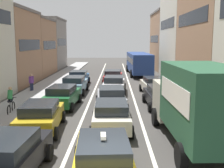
% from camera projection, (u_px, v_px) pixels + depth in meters
% --- Properties ---
extents(sidewalk_left, '(2.60, 64.00, 0.14)m').
position_uv_depth(sidewalk_left, '(45.00, 87.00, 27.71)').
color(sidewalk_left, '#979797').
rests_on(sidewalk_left, ground).
extents(lane_stripe_left, '(0.16, 60.00, 0.01)m').
position_uv_depth(lane_stripe_left, '(96.00, 88.00, 27.67)').
color(lane_stripe_left, silver).
rests_on(lane_stripe_left, ground).
extents(lane_stripe_right, '(0.16, 60.00, 0.01)m').
position_uv_depth(lane_stripe_right, '(130.00, 88.00, 27.63)').
color(lane_stripe_right, silver).
rests_on(lane_stripe_right, ground).
extents(building_row_right, '(7.20, 43.90, 12.22)m').
position_uv_depth(building_row_right, '(214.00, 29.00, 27.70)').
color(building_row_right, '#9E7556').
rests_on(building_row_right, ground).
extents(removalist_box_truck, '(2.91, 7.77, 3.58)m').
position_uv_depth(removalist_box_truck, '(196.00, 101.00, 12.18)').
color(removalist_box_truck, '#B7B29E').
rests_on(removalist_box_truck, ground).
extents(taxi_centre_lane_front, '(2.28, 4.41, 1.66)m').
position_uv_depth(taxi_centre_lane_front, '(103.00, 158.00, 9.10)').
color(taxi_centre_lane_front, yellow).
rests_on(taxi_centre_lane_front, ground).
extents(sedan_left_lane_front, '(2.23, 4.38, 1.49)m').
position_uv_depth(sedan_left_lane_front, '(8.00, 156.00, 9.28)').
color(sedan_left_lane_front, black).
rests_on(sedan_left_lane_front, ground).
extents(sedan_centre_lane_second, '(2.15, 4.35, 1.49)m').
position_uv_depth(sedan_centre_lane_second, '(111.00, 115.00, 14.51)').
color(sedan_centre_lane_second, beige).
rests_on(sedan_centre_lane_second, ground).
extents(wagon_left_lane_second, '(2.27, 4.40, 1.49)m').
position_uv_depth(wagon_left_lane_second, '(41.00, 116.00, 14.30)').
color(wagon_left_lane_second, '#B29319').
rests_on(wagon_left_lane_second, ground).
extents(hatchback_centre_lane_third, '(2.28, 4.41, 1.49)m').
position_uv_depth(hatchback_centre_lane_third, '(111.00, 97.00, 19.05)').
color(hatchback_centre_lane_third, gray).
rests_on(hatchback_centre_lane_third, ground).
extents(sedan_left_lane_third, '(2.26, 4.40, 1.49)m').
position_uv_depth(sedan_left_lane_third, '(62.00, 96.00, 19.53)').
color(sedan_left_lane_third, '#19592D').
rests_on(sedan_left_lane_third, ground).
extents(coupe_centre_lane_fourth, '(2.20, 4.37, 1.49)m').
position_uv_depth(coupe_centre_lane_fourth, '(114.00, 84.00, 24.87)').
color(coupe_centre_lane_fourth, silver).
rests_on(coupe_centre_lane_fourth, ground).
extents(sedan_left_lane_fourth, '(2.12, 4.33, 1.49)m').
position_uv_depth(sedan_left_lane_fourth, '(75.00, 84.00, 24.69)').
color(sedan_left_lane_fourth, '#759EB7').
rests_on(sedan_left_lane_fourth, ground).
extents(sedan_centre_lane_fifth, '(2.25, 4.39, 1.49)m').
position_uv_depth(sedan_centre_lane_fifth, '(113.00, 77.00, 30.02)').
color(sedan_centre_lane_fifth, '#A51E1E').
rests_on(sedan_centre_lane_fifth, ground).
extents(sedan_left_lane_fifth, '(2.09, 4.31, 1.49)m').
position_uv_depth(sedan_left_lane_fifth, '(79.00, 77.00, 29.36)').
color(sedan_left_lane_fifth, '#194C8C').
rests_on(sedan_left_lane_fifth, ground).
extents(sedan_right_lane_behind_truck, '(2.17, 4.35, 1.49)m').
position_uv_depth(sedan_right_lane_behind_truck, '(160.00, 96.00, 19.53)').
color(sedan_right_lane_behind_truck, black).
rests_on(sedan_right_lane_behind_truck, ground).
extents(wagon_right_lane_far, '(2.28, 4.40, 1.49)m').
position_uv_depth(wagon_right_lane_far, '(154.00, 85.00, 24.19)').
color(wagon_right_lane_far, beige).
rests_on(wagon_right_lane_far, ground).
extents(bus_mid_queue_primary, '(3.06, 10.58, 2.90)m').
position_uv_depth(bus_mid_queue_primary, '(139.00, 62.00, 38.17)').
color(bus_mid_queue_primary, navy).
rests_on(bus_mid_queue_primary, ground).
extents(cyclist_on_sidewalk, '(0.50, 1.73, 1.72)m').
position_uv_depth(cyclist_on_sidewalk, '(11.00, 101.00, 17.66)').
color(cyclist_on_sidewalk, black).
rests_on(cyclist_on_sidewalk, ground).
extents(pedestrian_near_kerb, '(0.34, 0.47, 1.66)m').
position_uv_depth(pedestrian_near_kerb, '(31.00, 82.00, 25.23)').
color(pedestrian_near_kerb, '#262D47').
rests_on(pedestrian_near_kerb, ground).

